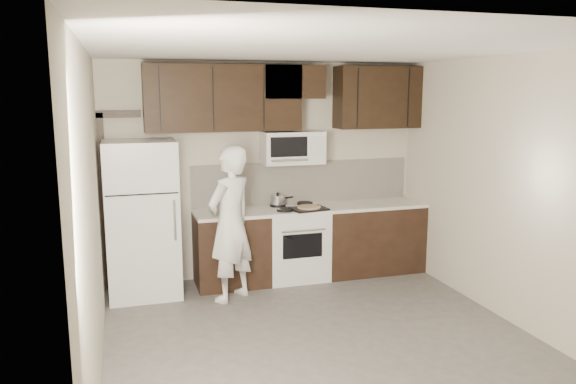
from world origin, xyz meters
name	(u,v)px	position (x,y,z in m)	size (l,w,h in m)	color
floor	(327,346)	(0.00, 0.00, 0.00)	(4.50, 4.50, 0.00)	#504D4B
back_wall	(265,170)	(0.00, 2.25, 1.35)	(4.00, 4.00, 0.00)	#BEB6A1
ceiling	(331,48)	(0.00, 0.00, 2.70)	(4.50, 4.50, 0.00)	white
counter_run	(318,241)	(0.60, 1.94, 0.46)	(2.95, 0.64, 0.91)	black
stove	(295,243)	(0.30, 1.94, 0.46)	(0.76, 0.66, 0.94)	silver
backsplash	(303,182)	(0.50, 2.24, 1.18)	(2.90, 0.02, 0.54)	silver
upper_cabinets	(285,96)	(0.21, 2.08, 2.28)	(3.48, 0.35, 0.78)	black
microwave	(292,148)	(0.30, 2.06, 1.65)	(0.76, 0.42, 0.40)	silver
refrigerator	(142,219)	(-1.55, 1.89, 0.90)	(0.80, 0.76, 1.80)	silver
door_trim	(107,186)	(-1.92, 2.21, 1.25)	(0.50, 0.08, 2.12)	black
saucepan	(278,201)	(0.12, 2.09, 0.98)	(0.32, 0.19, 0.18)	silver
baking_tray	(309,209)	(0.43, 1.78, 0.92)	(0.42, 0.32, 0.02)	black
pizza	(309,207)	(0.43, 1.78, 0.94)	(0.29, 0.29, 0.02)	tan
person	(230,224)	(-0.62, 1.45, 0.88)	(0.64, 0.42, 1.76)	white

